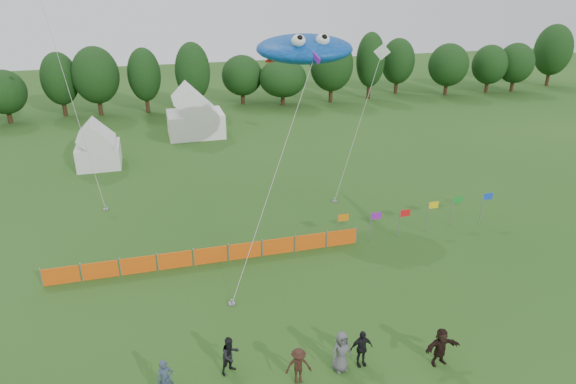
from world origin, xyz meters
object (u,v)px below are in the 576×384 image
object	(u,v)px
spectator_c	(299,366)
spectator_f	(441,347)
tent_left	(98,148)
tent_right	(195,116)
spectator_d	(361,348)
spectator_e	(341,351)
barrier_fence	(211,255)
spectator_b	(230,355)
spectator_a	(166,380)
stingray_kite	(303,48)

from	to	relation	value
spectator_c	spectator_f	distance (m)	6.12
tent_left	tent_right	bearing A→B (deg)	37.30
tent_left	tent_right	distance (m)	11.29
spectator_f	spectator_d	bearing A→B (deg)	162.33
spectator_e	spectator_f	size ratio (longest dim) A/B	1.06
tent_left	spectator_d	bearing A→B (deg)	-67.09
barrier_fence	spectator_b	size ratio (longest dim) A/B	10.40
tent_right	spectator_e	xyz separation A→B (m)	(2.19, -35.53, -1.05)
tent_left	spectator_a	xyz separation A→B (m)	(4.05, -28.30, -0.73)
spectator_b	spectator_e	size ratio (longest dim) A/B	0.91
spectator_b	stingray_kite	bearing A→B (deg)	38.74
spectator_a	spectator_b	xyz separation A→B (m)	(2.66, 0.71, -0.01)
spectator_b	spectator_f	distance (m)	8.84
spectator_b	barrier_fence	bearing A→B (deg)	62.33
spectator_a	spectator_b	distance (m)	2.75
spectator_a	spectator_f	distance (m)	11.36
tent_left	spectator_d	world-z (taller)	tent_left
spectator_e	spectator_b	bearing A→B (deg)	155.86
spectator_c	spectator_b	bearing A→B (deg)	159.95
tent_left	spectator_f	world-z (taller)	tent_left
spectator_e	tent_right	bearing A→B (deg)	83.25
spectator_a	spectator_d	distance (m)	8.06
spectator_b	spectator_c	xyz separation A→B (m)	(2.55, -1.32, -0.03)
tent_left	stingray_kite	distance (m)	20.49
spectator_e	spectator_c	bearing A→B (deg)	176.34
tent_right	spectator_d	size ratio (longest dim) A/B	3.26
spectator_c	barrier_fence	bearing A→B (deg)	109.46
spectator_b	spectator_c	bearing A→B (deg)	-52.86
tent_left	spectator_c	xyz separation A→B (m)	(9.26, -28.91, -0.77)
spectator_c	tent_left	bearing A→B (deg)	115.13
spectator_a	spectator_d	xyz separation A→B (m)	(8.05, -0.34, -0.01)
tent_left	spectator_c	world-z (taller)	tent_left
spectator_c	spectator_d	size ratio (longest dim) A/B	0.96
tent_right	spectator_f	world-z (taller)	tent_right
stingray_kite	spectator_e	bearing A→B (deg)	-101.59
spectator_a	spectator_e	bearing A→B (deg)	-15.52
spectator_e	spectator_a	bearing A→B (deg)	166.55
tent_right	barrier_fence	world-z (taller)	tent_right
spectator_f	stingray_kite	bearing A→B (deg)	88.31
spectator_b	spectator_d	bearing A→B (deg)	-36.43
spectator_b	spectator_d	distance (m)	5.50
tent_right	spectator_c	world-z (taller)	tent_right
spectator_c	spectator_d	bearing A→B (deg)	12.90
tent_left	stingray_kite	size ratio (longest dim) A/B	0.18
tent_right	spectator_f	distance (m)	36.88
spectator_f	tent_right	bearing A→B (deg)	96.73
spectator_c	tent_right	bearing A→B (deg)	97.82
barrier_fence	spectator_d	xyz separation A→B (m)	(5.05, -10.01, 0.36)
barrier_fence	stingray_kite	bearing A→B (deg)	45.27
tent_right	spectator_d	world-z (taller)	tent_right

